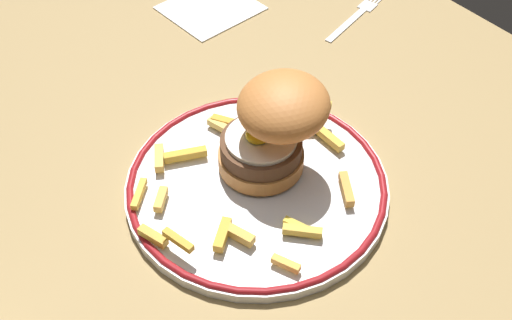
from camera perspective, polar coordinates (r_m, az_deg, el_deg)
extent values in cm
cube|color=#957A4A|center=(70.70, -0.41, -4.03)|extent=(125.16, 93.33, 4.00)
cylinder|color=silver|center=(69.09, 0.00, -2.29)|extent=(28.35, 28.35, 1.20)
torus|color=maroon|center=(68.64, 0.00, -1.96)|extent=(27.95, 27.95, 0.80)
cylinder|color=#BD7838|center=(69.20, 0.45, 0.14)|extent=(9.32, 9.32, 1.80)
cylinder|color=#523522|center=(67.88, 0.46, 1.22)|extent=(8.79, 8.79, 1.90)
cylinder|color=white|center=(67.03, 0.47, 1.94)|extent=(7.64, 7.64, 0.50)
ellipsoid|color=yellow|center=(66.45, 0.15, 2.26)|extent=(2.60, 2.60, 1.40)
ellipsoid|color=#C17438|center=(64.44, 2.47, 4.89)|extent=(11.00, 11.40, 6.00)
cube|color=gold|center=(63.69, 4.38, -6.21)|extent=(3.43, 3.34, 0.84)
cube|color=gold|center=(66.67, -8.50, -3.48)|extent=(2.66, 2.69, 0.88)
cube|color=gold|center=(63.12, -3.02, -6.66)|extent=(3.14, 3.50, 0.99)
cube|color=gold|center=(67.50, 8.08, -2.57)|extent=(4.08, 3.03, 0.92)
cube|color=gold|center=(73.94, -2.45, 3.33)|extent=(4.02, 2.97, 0.93)
cube|color=gold|center=(61.40, -6.97, -7.12)|extent=(3.63, 1.58, 0.74)
cube|color=gold|center=(70.67, -6.34, 0.49)|extent=(2.70, 4.76, 0.91)
cube|color=gold|center=(64.14, 3.96, -5.73)|extent=(2.98, 1.71, 0.73)
cube|color=gold|center=(67.65, -10.41, -2.98)|extent=(3.26, 3.32, 0.70)
cube|color=gold|center=(73.70, -3.25, 3.06)|extent=(3.30, 1.64, 0.82)
cube|color=gold|center=(63.14, -1.69, -6.58)|extent=(3.86, 2.16, 0.99)
cube|color=gold|center=(72.79, 6.32, 2.17)|extent=(4.61, 0.94, 0.90)
cube|color=gold|center=(73.59, 5.35, 4.97)|extent=(3.42, 2.92, 0.98)
cube|color=gold|center=(70.65, -8.64, 0.18)|extent=(3.55, 2.66, 0.95)
cube|color=gold|center=(63.97, -9.35, -6.54)|extent=(3.40, 1.88, 0.90)
cube|color=gold|center=(73.43, 4.09, 2.76)|extent=(3.14, 4.08, 0.74)
cube|color=gold|center=(61.25, 2.68, -9.23)|extent=(2.94, 1.87, 0.75)
cube|color=gold|center=(74.91, 2.40, 3.93)|extent=(4.40, 2.51, 0.77)
cube|color=silver|center=(93.66, 8.10, 11.92)|extent=(3.73, 9.89, 0.36)
cube|color=silver|center=(98.18, 9.94, 13.45)|extent=(2.78, 2.92, 0.32)
cube|color=silver|center=(99.62, 10.96, 13.81)|extent=(0.91, 2.38, 0.28)
cube|color=white|center=(96.52, -4.08, 13.43)|extent=(12.56, 13.41, 0.40)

